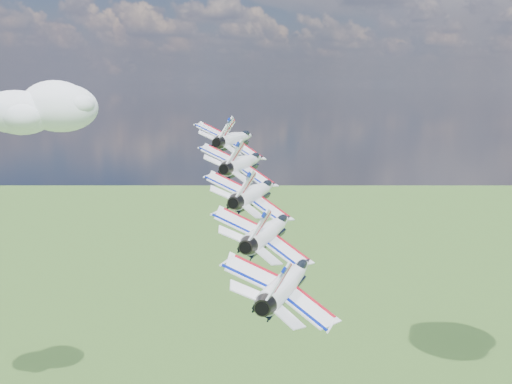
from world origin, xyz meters
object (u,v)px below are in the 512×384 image
Objects in this scene: jet_1 at (245,162)px; jet_2 at (256,192)px; jet_0 at (236,138)px; jet_4 at (289,280)px; jet_3 at (270,230)px.

jet_1 reaches higher than jet_2.
jet_0 is 11.41m from jet_1.
jet_0 is at bearing 117.08° from jet_4.
jet_0 reaches higher than jet_4.
jet_3 is at bearing 117.08° from jet_4.
jet_4 is at bearing -62.92° from jet_0.
jet_0 is at bearing 117.08° from jet_3.
jet_3 is (7.79, -7.91, -2.64)m from jet_2.
jet_3 reaches higher than jet_4.
jet_4 is at bearing -62.92° from jet_3.
jet_1 is at bearing 117.08° from jet_3.
jet_1 is 22.82m from jet_3.
jet_4 is at bearing -62.92° from jet_2.
jet_1 is 1.00× the size of jet_3.
jet_1 is at bearing 117.08° from jet_4.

